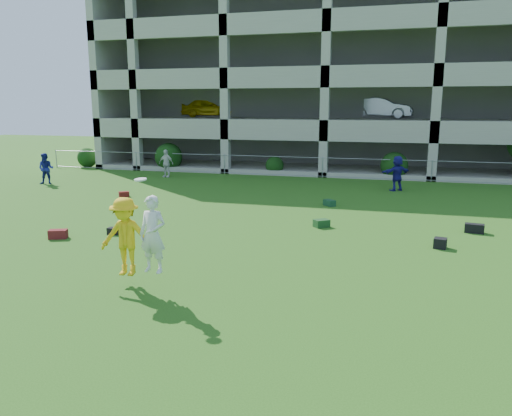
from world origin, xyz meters
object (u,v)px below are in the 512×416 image
(bystander_d, at_px, (397,173))
(crate_d, at_px, (440,243))
(frisbee_contest, at_px, (131,236))
(bystander_b, at_px, (166,163))
(parking_garage, at_px, (342,79))
(bystander_a, at_px, (46,169))

(bystander_d, xyz_separation_m, crate_d, (1.28, -10.12, -0.71))
(crate_d, height_order, frisbee_contest, frisbee_contest)
(bystander_b, bearing_deg, parking_garage, 57.33)
(frisbee_contest, bearing_deg, bystander_b, 113.26)
(bystander_d, bearing_deg, crate_d, 58.12)
(bystander_b, xyz_separation_m, bystander_d, (12.99, -1.27, 0.06))
(bystander_b, bearing_deg, bystander_a, -133.93)
(bystander_a, height_order, bystander_d, bystander_d)
(bystander_a, bearing_deg, crate_d, -39.91)
(bystander_d, bearing_deg, bystander_b, -44.67)
(bystander_a, bearing_deg, frisbee_contest, -65.21)
(bystander_d, distance_m, frisbee_contest, 16.49)
(crate_d, relative_size, parking_garage, 0.01)
(bystander_a, relative_size, parking_garage, 0.05)
(crate_d, xyz_separation_m, parking_garage, (-5.45, 22.33, 5.86))
(crate_d, distance_m, parking_garage, 23.72)
(bystander_b, relative_size, parking_garage, 0.05)
(bystander_a, distance_m, crate_d, 20.57)
(crate_d, distance_m, frisbee_contest, 8.92)
(bystander_d, bearing_deg, parking_garage, -110.20)
(parking_garage, bearing_deg, frisbee_contest, -93.39)
(parking_garage, bearing_deg, crate_d, -76.28)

